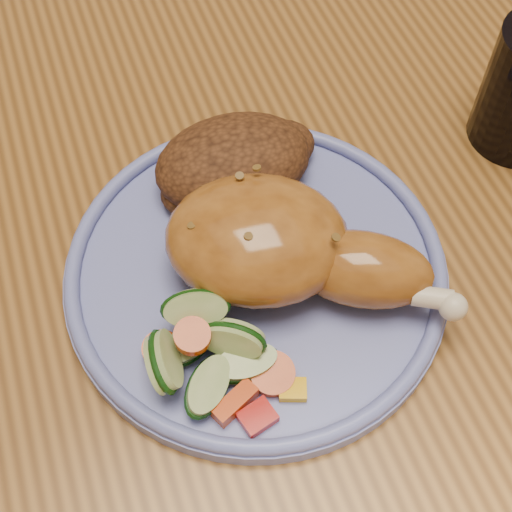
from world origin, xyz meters
The scene contains 7 objects.
ground centered at (0.00, 0.00, 0.00)m, with size 4.00×4.00×0.00m, color brown.
dining_table centered at (0.00, 0.00, 0.67)m, with size 0.90×1.40×0.75m.
plate centered at (-0.05, -0.05, 0.76)m, with size 0.25×0.25×0.01m, color #6069B0.
plate_rim centered at (-0.05, -0.05, 0.77)m, with size 0.24×0.24×0.01m, color #6069B0.
chicken_leg centered at (-0.03, -0.06, 0.79)m, with size 0.17×0.15×0.06m.
rice_pilaf centered at (-0.04, 0.02, 0.78)m, with size 0.12×0.08×0.05m.
vegetable_pile centered at (-0.10, -0.10, 0.78)m, with size 0.09×0.10×0.05m.
Camera 1 is at (-0.13, -0.28, 1.15)m, focal length 50.00 mm.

